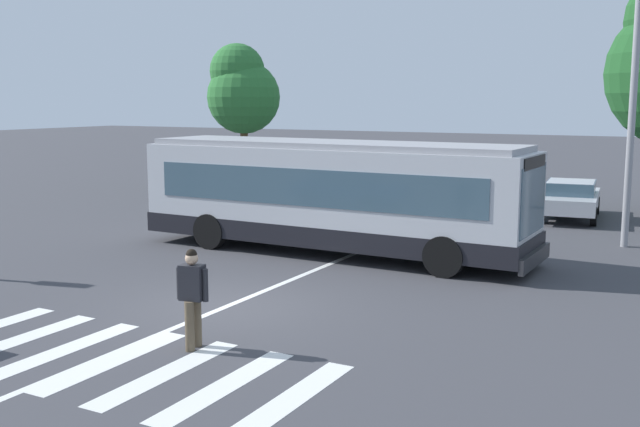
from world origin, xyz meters
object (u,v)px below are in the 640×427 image
Objects in this scene: parked_car_silver at (571,197)px; background_tree_left at (242,90)px; city_transit_bus at (332,196)px; pedestrian_crossing_street at (193,293)px; parked_car_black at (359,187)px; parked_car_champagne at (425,189)px; twin_arm_street_lamp at (637,40)px; parked_car_teal at (493,192)px.

background_tree_left reaches higher than parked_car_silver.
background_tree_left is at bearing 133.09° from city_transit_bus.
pedestrian_crossing_street is at bearing -99.71° from parked_car_silver.
city_transit_bus is at bearing -69.20° from parked_car_black.
parked_car_silver is at bearing 1.81° from parked_car_champagne.
twin_arm_street_lamp reaches higher than parked_car_silver.
city_transit_bus reaches higher than parked_car_silver.
parked_car_teal is at bearing 5.76° from parked_car_champagne.
pedestrian_crossing_street is 23.62m from background_tree_left.
background_tree_left is (-7.49, 2.84, 3.86)m from parked_car_black.
city_transit_bus is 9.34m from parked_car_black.
parked_car_black is 2.60m from parked_car_champagne.
background_tree_left is (-10.80, 11.54, 3.04)m from city_transit_bus.
pedestrian_crossing_street is 0.25× the size of background_tree_left.
twin_arm_street_lamp is 19.05m from background_tree_left.
parked_car_champagne is at bearing -13.26° from background_tree_left.
parked_car_teal is (5.16, 0.74, 0.00)m from parked_car_black.
parked_car_champagne is 0.49× the size of twin_arm_street_lamp.
parked_car_black is 12.10m from twin_arm_street_lamp.
city_transit_bus is 9.65m from parked_car_teal.
parked_car_silver is at bearing -8.10° from background_tree_left.
background_tree_left is (-12.65, 2.11, 3.86)m from parked_car_teal.
parked_car_teal is 13.39m from background_tree_left.
twin_arm_street_lamp is at bearing -29.74° from parked_car_champagne.
city_transit_bus is at bearing -101.12° from parked_car_teal.
parked_car_champagne is at bearing -178.19° from parked_car_silver.
parked_car_teal is 8.57m from twin_arm_street_lamp.
parked_car_silver is (3.00, 17.54, -0.20)m from pedestrian_crossing_street.
parked_car_teal is at bearing 137.61° from twin_arm_street_lamp.
parked_car_silver is (2.79, -0.09, 0.00)m from parked_car_teal.
parked_car_teal is at bearing 89.31° from pedestrian_crossing_street.
twin_arm_street_lamp is at bearing -63.08° from parked_car_silver.
background_tree_left reaches higher than parked_car_champagne.
parked_car_black is 1.01× the size of parked_car_champagne.
parked_car_champagne is at bearing 150.26° from twin_arm_street_lamp.
twin_arm_street_lamp is (7.71, -4.41, 5.04)m from parked_car_champagne.
parked_car_silver is at bearing -1.88° from parked_car_teal.
city_transit_bus is 2.41× the size of parked_car_champagne.
parked_car_black is 0.99× the size of parked_car_teal.
parked_car_silver is (5.39, 0.17, 0.00)m from parked_car_champagne.
twin_arm_street_lamp is at bearing 34.37° from city_transit_bus.
background_tree_left is at bearing 159.13° from twin_arm_street_lamp.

